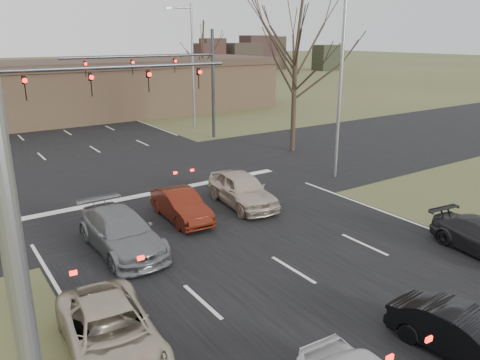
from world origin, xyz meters
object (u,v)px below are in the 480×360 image
at_px(building, 66,90).
at_px(car_silver_ahead, 242,189).
at_px(car_red_ahead, 181,205).
at_px(car_black_hatch, 463,334).
at_px(mast_arm_near, 42,98).
at_px(mast_arm_far, 179,72).
at_px(car_silver_suv, 111,332).
at_px(car_grey_ahead, 121,232).
at_px(streetlight_left, 44,289).
at_px(streetlight_right_near, 339,75).
at_px(streetlight_right_far, 191,61).

distance_m(building, car_silver_ahead, 28.89).
bearing_deg(car_red_ahead, car_black_hatch, -79.52).
bearing_deg(mast_arm_near, mast_arm_far, 41.22).
relative_size(car_silver_suv, car_grey_ahead, 0.91).
distance_m(streetlight_left, car_silver_ahead, 17.82).
bearing_deg(building, mast_arm_near, -106.13).
bearing_deg(car_silver_ahead, car_grey_ahead, -160.11).
bearing_deg(mast_arm_near, car_black_hatch, -69.66).
relative_size(streetlight_right_near, car_silver_ahead, 2.21).
height_order(mast_arm_far, car_black_hatch, mast_arm_far).
distance_m(streetlight_right_far, car_silver_suv, 29.84).
distance_m(car_silver_suv, car_silver_ahead, 11.13).
xyz_separation_m(car_silver_suv, car_black_hatch, (7.07, -4.85, -0.04)).
xyz_separation_m(mast_arm_far, streetlight_left, (-15.01, -27.00, 0.57)).
distance_m(mast_arm_far, streetlight_right_near, 13.28).
bearing_deg(car_black_hatch, car_silver_suv, 138.73).
xyz_separation_m(mast_arm_near, streetlight_right_near, (14.05, -3.00, 0.51)).
height_order(building, car_silver_suv, building).
bearing_deg(car_black_hatch, streetlight_right_far, 66.72).
xyz_separation_m(mast_arm_near, streetlight_left, (-3.59, -17.00, 0.51)).
distance_m(mast_arm_near, car_grey_ahead, 6.92).
height_order(streetlight_left, car_black_hatch, streetlight_left).
distance_m(mast_arm_far, car_silver_suv, 24.76).
relative_size(building, streetlight_right_far, 4.24).
bearing_deg(streetlight_right_near, car_red_ahead, -175.12).
distance_m(building, streetlight_right_near, 28.97).
xyz_separation_m(streetlight_right_near, car_grey_ahead, (-12.98, -2.28, -4.87)).
relative_size(streetlight_right_far, car_silver_ahead, 2.21).
xyz_separation_m(streetlight_right_far, car_silver_suv, (-15.82, -24.81, -4.96)).
xyz_separation_m(car_black_hatch, car_red_ahead, (-1.56, 11.82, 0.04)).
height_order(streetlight_right_near, car_red_ahead, streetlight_right_near).
bearing_deg(mast_arm_far, building, 105.58).
bearing_deg(streetlight_left, streetlight_right_far, 59.66).
bearing_deg(car_silver_suv, building, 82.42).
height_order(streetlight_left, car_silver_ahead, streetlight_left).
bearing_deg(car_red_ahead, car_silver_suv, -125.37).
relative_size(streetlight_right_near, streetlight_right_far, 1.00).
distance_m(mast_arm_near, streetlight_left, 17.38).
xyz_separation_m(mast_arm_far, streetlight_right_far, (3.14, 4.00, 0.57)).
xyz_separation_m(car_silver_suv, car_grey_ahead, (2.34, 5.54, 0.09)).
xyz_separation_m(streetlight_left, streetlight_right_near, (17.64, 14.00, 0.00)).
relative_size(streetlight_left, car_silver_ahead, 2.21).
xyz_separation_m(mast_arm_near, streetlight_right_far, (14.55, 14.00, 0.51)).
height_order(streetlight_right_far, car_red_ahead, streetlight_right_far).
bearing_deg(mast_arm_near, streetlight_right_near, -12.05).
bearing_deg(mast_arm_near, building, 73.87).
bearing_deg(car_silver_suv, streetlight_left, -104.79).
bearing_deg(streetlight_right_near, car_silver_ahead, -172.94).
bearing_deg(building, car_silver_ahead, -89.67).
distance_m(building, streetlight_left, 43.47).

